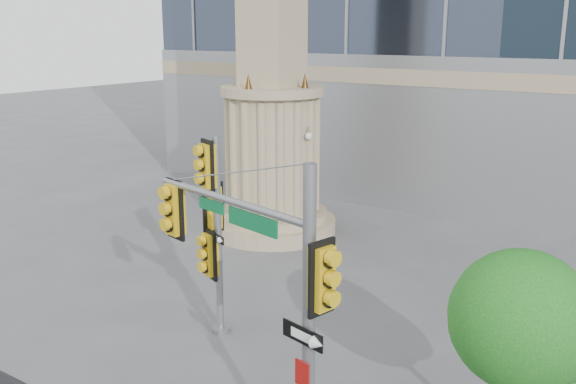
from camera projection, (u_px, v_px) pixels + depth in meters
The scene contains 4 objects.
monument at pixel (272, 73), 21.35m from camera, with size 4.40×4.40×16.60m.
main_signal_pole at pixel (265, 282), 9.71m from camera, with size 3.97×1.26×5.21m.
secondary_signal_pole at pixel (213, 220), 14.50m from camera, with size 0.80×0.77×4.68m.
street_tree at pixel (523, 326), 10.16m from camera, with size 2.32×2.27×3.62m.
Camera 1 is at (6.66, -8.59, 6.94)m, focal length 40.00 mm.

